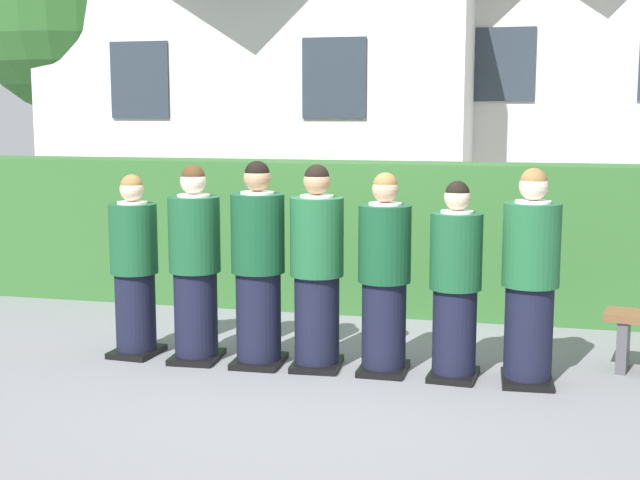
% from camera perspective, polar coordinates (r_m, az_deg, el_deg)
% --- Properties ---
extents(ground_plane, '(60.00, 60.00, 0.00)m').
position_cam_1_polar(ground_plane, '(7.14, 0.00, -8.36)').
color(ground_plane, slate).
extents(student_front_row_0, '(0.40, 0.47, 1.54)m').
position_cam_1_polar(student_front_row_0, '(7.53, -12.02, -1.94)').
color(student_front_row_0, black).
rests_on(student_front_row_0, ground).
extents(student_front_row_1, '(0.42, 0.49, 1.63)m').
position_cam_1_polar(student_front_row_1, '(7.28, -8.16, -1.84)').
color(student_front_row_1, black).
rests_on(student_front_row_1, ground).
extents(student_front_row_2, '(0.43, 0.49, 1.67)m').
position_cam_1_polar(student_front_row_2, '(7.10, -4.05, -1.88)').
color(student_front_row_2, black).
rests_on(student_front_row_2, ground).
extents(student_front_row_3, '(0.43, 0.50, 1.65)m').
position_cam_1_polar(student_front_row_3, '(6.99, -0.21, -2.11)').
color(student_front_row_3, black).
rests_on(student_front_row_3, ground).
extents(student_front_row_4, '(0.41, 0.46, 1.59)m').
position_cam_1_polar(student_front_row_4, '(6.89, 4.22, -2.52)').
color(student_front_row_4, black).
rests_on(student_front_row_4, ground).
extents(student_front_row_5, '(0.40, 0.46, 1.54)m').
position_cam_1_polar(student_front_row_5, '(6.80, 8.82, -2.96)').
color(student_front_row_5, black).
rests_on(student_front_row_5, ground).
extents(student_front_row_6, '(0.43, 0.49, 1.65)m').
position_cam_1_polar(student_front_row_6, '(6.77, 13.55, -2.70)').
color(student_front_row_6, black).
rests_on(student_front_row_6, ground).
extents(hedge, '(9.85, 0.70, 1.54)m').
position_cam_1_polar(hedge, '(9.09, 3.35, 0.23)').
color(hedge, '#33662D').
rests_on(hedge, ground).
extents(school_building_main, '(6.84, 4.68, 6.00)m').
position_cam_1_polar(school_building_main, '(14.76, -2.69, 12.32)').
color(school_building_main, silver).
rests_on(school_building_main, ground).
extents(school_building_annex, '(5.56, 4.09, 6.04)m').
position_cam_1_polar(school_building_annex, '(15.69, 16.69, 11.80)').
color(school_building_annex, silver).
rests_on(school_building_annex, ground).
extents(oak_tree_left, '(3.36, 3.36, 5.35)m').
position_cam_1_polar(oak_tree_left, '(15.28, -15.69, 14.08)').
color(oak_tree_left, brown).
rests_on(oak_tree_left, ground).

